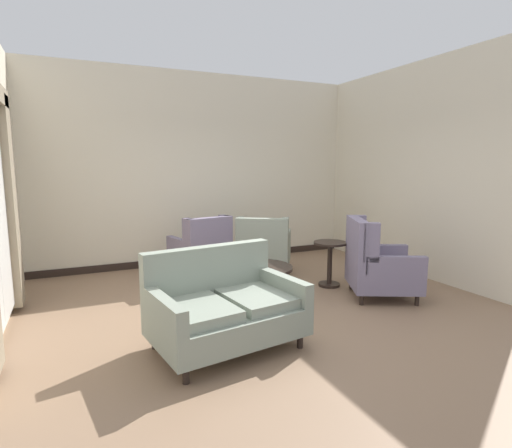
{
  "coord_description": "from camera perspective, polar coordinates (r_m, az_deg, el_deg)",
  "views": [
    {
      "loc": [
        -2.11,
        -4.17,
        1.78
      ],
      "look_at": [
        -0.02,
        0.45,
        1.02
      ],
      "focal_mm": 28.39,
      "sensor_mm": 36.0,
      "label": 1
    }
  ],
  "objects": [
    {
      "name": "ground",
      "position": [
        5.0,
        2.34,
        -12.35
      ],
      "size": [
        8.15,
        8.15,
        0.0
      ],
      "primitive_type": "plane",
      "color": "#896B51"
    },
    {
      "name": "baseboard_back",
      "position": [
        7.5,
        -7.4,
        -4.83
      ],
      "size": [
        5.82,
        0.03,
        0.12
      ],
      "primitive_type": "cube",
      "color": "black",
      "rests_on": "ground"
    },
    {
      "name": "wall_back",
      "position": [
        7.36,
        -7.77,
        7.61
      ],
      "size": [
        5.98,
        0.08,
        3.35
      ],
      "primitive_type": "cube",
      "color": "beige",
      "rests_on": "ground"
    },
    {
      "name": "coffee_table",
      "position": [
        5.18,
        0.37,
        -6.96
      ],
      "size": [
        0.87,
        0.87,
        0.49
      ],
      "color": "black",
      "rests_on": "ground"
    },
    {
      "name": "settee",
      "position": [
        4.03,
        -4.53,
        -11.66
      ],
      "size": [
        1.52,
        1.12,
        0.95
      ],
      "rotation": [
        0.0,
        0.0,
        0.15
      ],
      "color": "gray",
      "rests_on": "ground"
    },
    {
      "name": "armchair_near_window",
      "position": [
        6.41,
        -7.67,
        -3.79
      ],
      "size": [
        0.9,
        0.96,
        0.98
      ],
      "rotation": [
        0.0,
        0.0,
        3.37
      ],
      "color": "slate",
      "rests_on": "ground"
    },
    {
      "name": "wall_right",
      "position": [
        7.11,
        20.72,
        7.11
      ],
      "size": [
        0.08,
        4.02,
        3.35
      ],
      "primitive_type": "cube",
      "color": "beige",
      "rests_on": "ground"
    },
    {
      "name": "armchair_foreground_right",
      "position": [
        5.67,
        16.58,
        -5.53
      ],
      "size": [
        1.13,
        1.12,
        1.06
      ],
      "rotation": [
        0.0,
        0.0,
        7.4
      ],
      "color": "slate",
      "rests_on": "ground"
    },
    {
      "name": "side_table",
      "position": [
        6.01,
        10.35,
        -4.96
      ],
      "size": [
        0.48,
        0.48,
        0.66
      ],
      "color": "black",
      "rests_on": "ground"
    },
    {
      "name": "porcelain_vase",
      "position": [
        5.06,
        0.02,
        -4.39
      ],
      "size": [
        0.14,
        0.14,
        0.36
      ],
      "color": "beige",
      "rests_on": "coffee_table"
    },
    {
      "name": "armchair_far_left",
      "position": [
        6.56,
        1.14,
        -3.48
      ],
      "size": [
        1.12,
        1.13,
        0.95
      ],
      "rotation": [
        0.0,
        0.0,
        2.58
      ],
      "color": "gray",
      "rests_on": "ground"
    }
  ]
}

